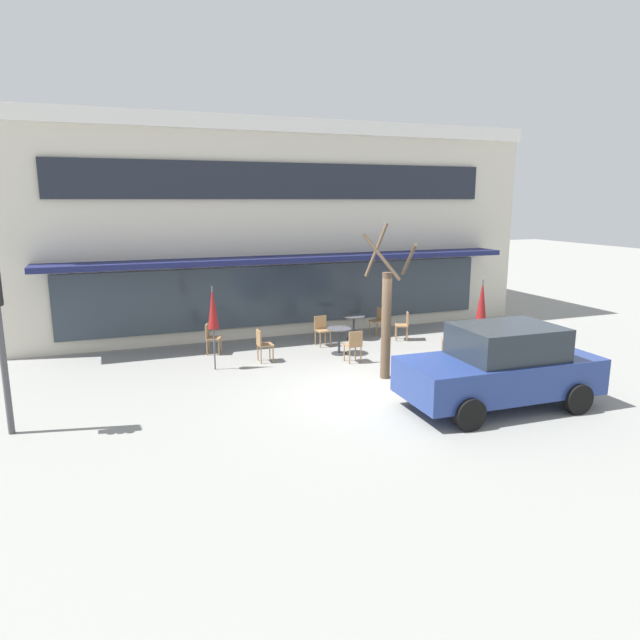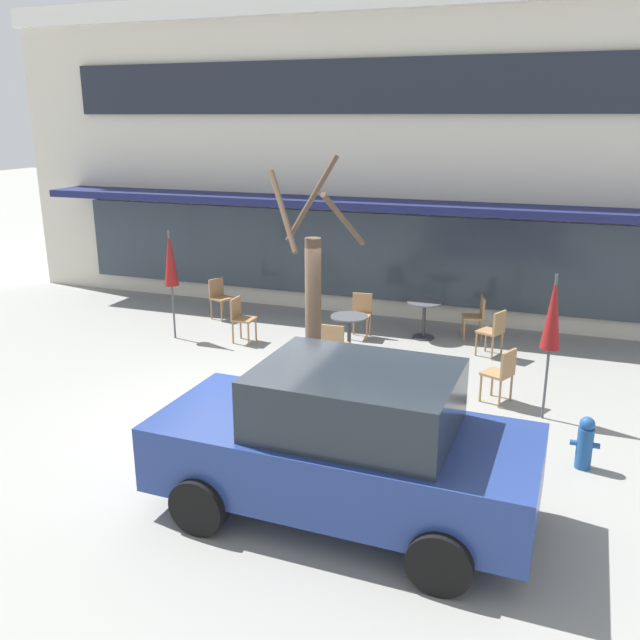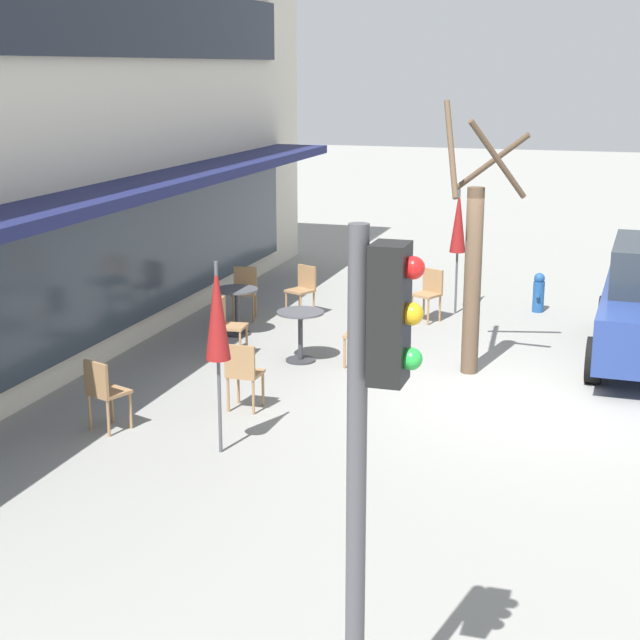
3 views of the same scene
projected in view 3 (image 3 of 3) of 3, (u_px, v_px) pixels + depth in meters
The scene contains 15 objects.
ground_plane at pixel (519, 397), 12.95m from camera, with size 80.00×80.00×0.00m, color gray.
cafe_table_near_wall at pixel (237, 303), 15.83m from camera, with size 0.70×0.70×0.76m.
cafe_table_streetside at pixel (300, 327), 14.38m from camera, with size 0.70×0.70×0.76m.
patio_umbrella_green_folded at pixel (217, 313), 10.69m from camera, with size 0.28×0.28×2.20m.
patio_umbrella_cream_folded at pixel (458, 222), 16.90m from camera, with size 0.28×0.28×2.20m.
cafe_chair_0 at pixel (303, 287), 16.97m from camera, with size 0.53×0.53×0.89m.
cafe_chair_1 at pixel (245, 289), 16.84m from camera, with size 0.49×0.49×0.89m.
cafe_chair_2 at pixel (364, 331), 14.13m from camera, with size 0.41×0.41×0.89m.
cafe_chair_3 at pixel (243, 371), 12.30m from camera, with size 0.40×0.40×0.89m.
cafe_chair_4 at pixel (104, 389), 11.60m from camera, with size 0.52×0.52×0.89m.
cafe_chair_5 at pixel (227, 323), 14.61m from camera, with size 0.43×0.43×0.89m.
cafe_chair_6 at pixel (429, 291), 16.67m from camera, with size 0.53×0.53×0.89m.
street_tree at pixel (473, 264), 13.59m from camera, with size 1.37×1.22×3.80m.
traffic_light_pole at pixel (373, 415), 5.63m from camera, with size 0.26×0.44×3.40m.
fire_hydrant at pixel (539, 292), 17.33m from camera, with size 0.36×0.20×0.71m.
Camera 3 is at (-12.50, -1.15, 4.24)m, focal length 55.00 mm.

